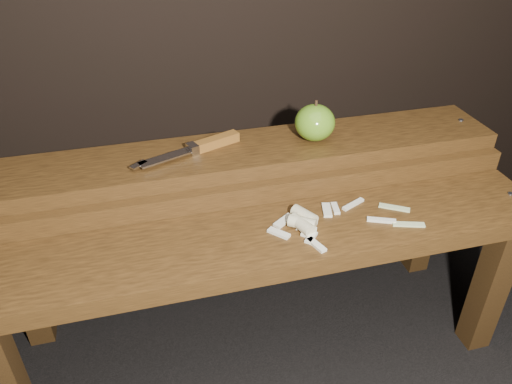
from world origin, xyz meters
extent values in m
plane|color=black|center=(0.00, 0.00, 0.00)|extent=(60.00, 60.00, 0.00)
cube|color=#311E0C|center=(0.54, -0.10, 0.19)|extent=(0.06, 0.06, 0.38)
cube|color=#40270F|center=(0.00, -0.05, 0.40)|extent=(1.20, 0.20, 0.04)
cylinder|color=slate|center=(0.56, -0.05, 0.42)|extent=(0.01, 0.01, 0.00)
cube|color=#311E0C|center=(-0.54, 0.20, 0.23)|extent=(0.06, 0.06, 0.46)
cube|color=#311E0C|center=(0.54, 0.20, 0.23)|extent=(0.06, 0.06, 0.46)
cube|color=#40270F|center=(0.00, 0.07, 0.44)|extent=(1.20, 0.02, 0.05)
cube|color=#40270F|center=(0.00, 0.17, 0.48)|extent=(1.20, 0.18, 0.04)
cylinder|color=slate|center=(0.56, 0.17, 0.50)|extent=(0.01, 0.01, 0.00)
ellipsoid|color=#5D8E1D|center=(0.17, 0.17, 0.54)|extent=(0.09, 0.09, 0.08)
cylinder|color=#382314|center=(0.17, 0.17, 0.59)|extent=(0.01, 0.01, 0.01)
cube|color=brown|center=(-0.06, 0.20, 0.51)|extent=(0.11, 0.06, 0.02)
cube|color=silver|center=(-0.11, 0.17, 0.51)|extent=(0.03, 0.03, 0.02)
cube|color=silver|center=(-0.18, 0.15, 0.51)|extent=(0.12, 0.07, 0.00)
cube|color=silver|center=(-0.24, 0.13, 0.51)|extent=(0.04, 0.04, 0.00)
cube|color=beige|center=(0.16, 0.00, 0.42)|extent=(0.02, 0.04, 0.01)
cube|color=beige|center=(0.23, -0.07, 0.42)|extent=(0.06, 0.03, 0.01)
cube|color=beige|center=(0.14, -0.01, 0.42)|extent=(0.03, 0.05, 0.01)
cube|color=beige|center=(0.04, -0.02, 0.42)|extent=(0.05, 0.04, 0.01)
cube|color=beige|center=(0.07, -0.09, 0.42)|extent=(0.03, 0.04, 0.01)
cube|color=beige|center=(0.02, -0.06, 0.42)|extent=(0.04, 0.05, 0.01)
cube|color=beige|center=(0.08, -0.06, 0.42)|extent=(0.05, 0.05, 0.01)
cube|color=beige|center=(0.20, 0.00, 0.42)|extent=(0.06, 0.03, 0.01)
cube|color=beige|center=(0.07, -0.06, 0.42)|extent=(0.04, 0.03, 0.01)
cube|color=beige|center=(0.08, -0.11, 0.42)|extent=(0.03, 0.05, 0.01)
cylinder|color=#C9BB8C|center=(0.07, -0.05, 0.43)|extent=(0.04, 0.06, 0.03)
cylinder|color=#C9BB8C|center=(0.08, -0.02, 0.43)|extent=(0.05, 0.06, 0.03)
cylinder|color=#C9BB8C|center=(0.07, -0.05, 0.43)|extent=(0.06, 0.05, 0.03)
cube|color=#BCC988|center=(0.28, -0.09, 0.42)|extent=(0.07, 0.03, 0.00)
cube|color=#BCC988|center=(0.28, -0.03, 0.42)|extent=(0.06, 0.05, 0.00)
camera|label=1|loc=(-0.23, -0.80, 1.04)|focal=35.00mm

